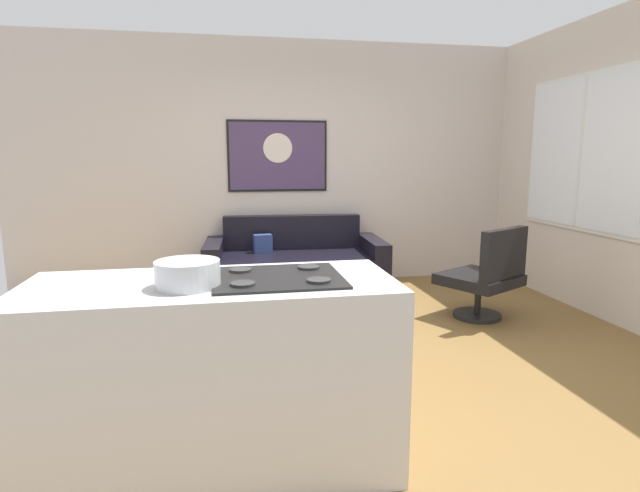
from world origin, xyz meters
TOP-DOWN VIEW (x-y plane):
  - ground at (0.00, 0.00)m, footprint 6.40×6.40m
  - back_wall at (0.00, 2.42)m, footprint 6.40×0.05m
  - right_wall at (2.62, 0.30)m, footprint 0.05×6.40m
  - couch at (-0.09, 1.89)m, footprint 1.97×1.02m
  - coffee_table at (-0.11, 0.68)m, footprint 1.05×0.57m
  - armchair at (1.52, 0.65)m, footprint 0.85×0.84m
  - kitchen_counter at (-0.90, -1.21)m, footprint 1.71×0.71m
  - mixing_bowl at (-1.00, -1.29)m, footprint 0.28×0.28m
  - wall_painting at (-0.21, 2.38)m, footprint 1.15×0.03m
  - window at (2.59, 0.90)m, footprint 0.03×1.66m

SIDE VIEW (x-z plane):
  - ground at x=0.00m, z-range -0.04..0.00m
  - couch at x=-0.09m, z-range -0.13..0.70m
  - coffee_table at x=-0.11m, z-range 0.17..0.58m
  - armchair at x=1.52m, z-range -0.02..0.85m
  - kitchen_counter at x=-0.90m, z-range -0.01..0.95m
  - mixing_bowl at x=-1.00m, z-range 0.93..1.05m
  - back_wall at x=0.00m, z-range 0.00..2.80m
  - right_wall at x=2.62m, z-range 0.00..2.80m
  - wall_painting at x=-0.21m, z-range 1.10..1.91m
  - window at x=2.59m, z-range 0.78..2.29m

